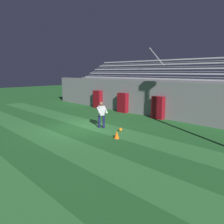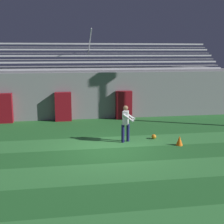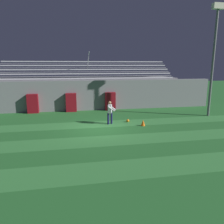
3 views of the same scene
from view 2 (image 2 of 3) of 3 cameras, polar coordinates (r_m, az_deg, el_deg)
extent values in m
plane|color=#236028|center=(13.03, -0.55, -6.96)|extent=(80.00, 80.00, 0.00)
cube|color=#337A38|center=(10.77, 1.44, -10.89)|extent=(28.00, 1.78, 0.01)
cube|color=#337A38|center=(14.10, -1.24, -5.56)|extent=(28.00, 1.78, 0.01)
cube|color=gray|center=(19.03, -3.51, 3.06)|extent=(24.00, 0.60, 2.80)
cube|color=maroon|center=(18.48, -8.92, 0.97)|extent=(0.95, 0.44, 1.69)
cube|color=maroon|center=(18.84, 2.17, 1.29)|extent=(0.95, 0.44, 1.69)
cube|color=maroon|center=(18.77, -19.17, 0.65)|extent=(0.95, 0.44, 1.69)
cube|color=gray|center=(21.35, -4.15, 4.05)|extent=(18.00, 3.90, 2.90)
cube|color=silver|center=(19.63, -3.78, 7.84)|extent=(17.10, 0.36, 0.10)
cube|color=gray|center=(19.44, -3.72, 7.14)|extent=(17.10, 0.60, 0.04)
cube|color=silver|center=(20.31, -3.99, 9.07)|extent=(17.10, 0.36, 0.10)
cube|color=gray|center=(20.12, -3.93, 8.40)|extent=(17.10, 0.60, 0.04)
cube|color=silver|center=(20.99, -4.18, 10.23)|extent=(17.10, 0.36, 0.10)
cube|color=gray|center=(20.80, -4.13, 9.59)|extent=(17.10, 0.60, 0.04)
cube|color=silver|center=(21.69, -4.37, 11.30)|extent=(17.10, 0.36, 0.10)
cube|color=gray|center=(21.49, -4.31, 10.69)|extent=(17.10, 0.60, 0.04)
cube|color=silver|center=(22.39, -4.54, 12.31)|extent=(17.10, 0.36, 0.10)
cube|color=gray|center=(22.19, -4.49, 11.73)|extent=(17.10, 0.60, 0.04)
cylinder|color=silver|center=(20.75, -4.10, 12.57)|extent=(0.06, 2.63, 1.65)
cylinder|color=#19194C|center=(14.17, 2.94, -3.77)|extent=(0.18, 0.18, 0.82)
cylinder|color=#19194C|center=(13.99, 2.00, -3.96)|extent=(0.18, 0.18, 0.82)
cube|color=silver|center=(13.91, 2.50, -1.04)|extent=(0.35, 0.44, 0.60)
sphere|color=brown|center=(13.83, 2.51, 0.74)|extent=(0.22, 0.22, 0.22)
cylinder|color=silver|center=(14.12, 3.20, -0.66)|extent=(0.48, 0.25, 0.37)
cylinder|color=silver|center=(13.65, 2.94, -1.06)|extent=(0.48, 0.25, 0.37)
cube|color=silver|center=(14.08, 3.98, -1.24)|extent=(0.14, 0.14, 0.08)
cube|color=silver|center=(13.70, 3.79, -1.59)|extent=(0.14, 0.14, 0.08)
sphere|color=orange|center=(14.74, 7.65, -4.48)|extent=(0.22, 0.22, 0.22)
cone|color=orange|center=(13.93, 12.23, -5.13)|extent=(0.30, 0.30, 0.42)
camera|label=1|loc=(13.60, 61.82, 3.12)|focal=35.00mm
camera|label=3|loc=(1.77, 166.74, -5.39)|focal=35.00mm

